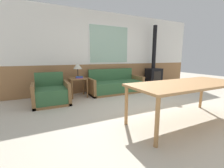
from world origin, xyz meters
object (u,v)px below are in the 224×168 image
at_px(couch, 115,86).
at_px(table_lamp, 78,66).
at_px(armchair, 51,94).
at_px(wood_stove, 154,72).
at_px(dining_table, 187,86).
at_px(side_table, 78,81).

xyz_separation_m(couch, table_lamp, (-1.23, 0.12, 0.69)).
xyz_separation_m(armchair, wood_stove, (3.79, 0.46, 0.38)).
height_order(couch, dining_table, couch).
xyz_separation_m(couch, armchair, (-2.06, -0.37, 0.00)).
height_order(dining_table, wood_stove, wood_stove).
bearing_deg(couch, wood_stove, 3.16).
bearing_deg(side_table, couch, -1.26).
bearing_deg(wood_stove, table_lamp, 179.61).
distance_m(side_table, wood_stove, 3.00).
xyz_separation_m(table_lamp, dining_table, (1.33, -2.76, -0.25)).
bearing_deg(dining_table, couch, 92.10).
distance_m(armchair, table_lamp, 1.17).
bearing_deg(dining_table, side_table, 116.89).
bearing_deg(couch, table_lamp, 174.63).
height_order(couch, side_table, couch).
distance_m(armchair, dining_table, 3.17).
bearing_deg(armchair, wood_stove, -7.86).
height_order(table_lamp, wood_stove, wood_stove).
height_order(side_table, table_lamp, table_lamp).
distance_m(table_lamp, wood_stove, 2.98).
bearing_deg(wood_stove, dining_table, -120.83).
relative_size(couch, side_table, 3.14).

